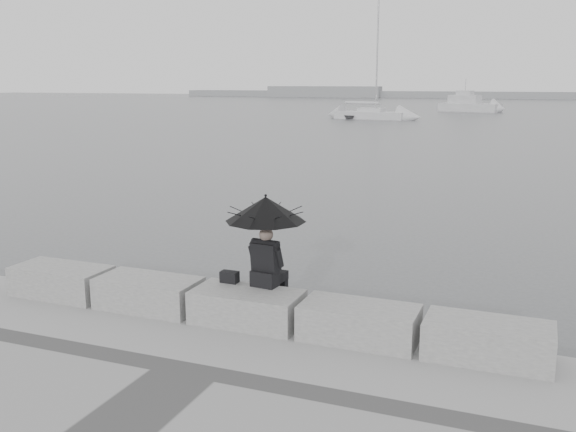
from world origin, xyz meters
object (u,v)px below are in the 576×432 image
at_px(sailboat_left, 371,114).
at_px(motor_cruiser, 470,105).
at_px(seated_person, 265,219).
at_px(dinghy, 348,116).

height_order(sailboat_left, motor_cruiser, sailboat_left).
distance_m(seated_person, sailboat_left, 61.79).
relative_size(seated_person, motor_cruiser, 0.17).
xyz_separation_m(seated_person, dinghy, (-16.40, 60.16, -1.73)).
distance_m(sailboat_left, motor_cruiser, 23.27).
relative_size(seated_person, sailboat_left, 0.11).
xyz_separation_m(sailboat_left, motor_cruiser, (8.01, 21.84, 0.37)).
bearing_deg(seated_person, dinghy, 111.34).
bearing_deg(motor_cruiser, sailboat_left, -93.72).
xyz_separation_m(motor_cruiser, dinghy, (-10.59, -21.88, -0.61)).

